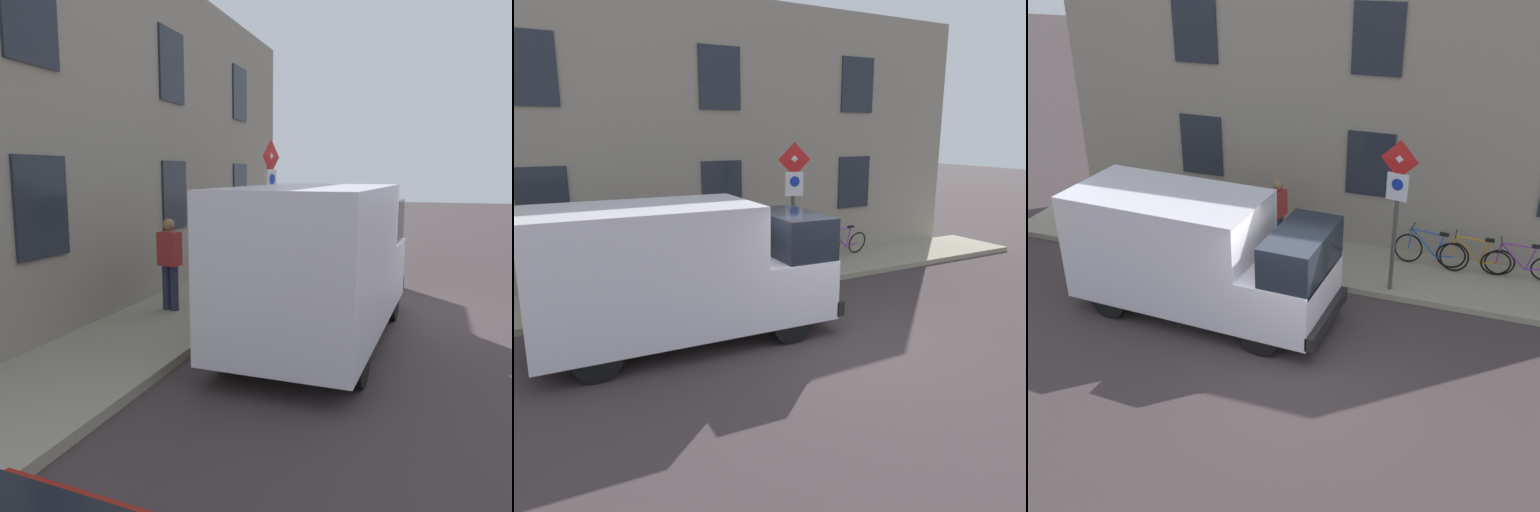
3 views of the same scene
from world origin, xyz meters
The scene contains 9 objects.
ground_plane centered at (0.00, 0.00, 0.00)m, with size 80.00×80.00×0.00m, color #3F3536.
sidewalk_slab centered at (3.87, 0.00, 0.07)m, with size 2.16×17.53×0.14m, color gray.
building_facade centered at (5.30, 0.00, 3.44)m, with size 0.75×15.53×6.87m.
sign_post_stacked centered at (3.01, -0.98, 2.28)m, with size 0.19×0.55×3.18m.
delivery_van centered at (1.10, 2.56, 1.33)m, with size 2.28×5.43×2.50m.
bicycle_purple centered at (4.40, -3.57, 0.51)m, with size 0.46×1.72×0.89m.
bicycle_orange centered at (4.40, -2.60, 0.51)m, with size 0.46×1.71×0.89m.
bicycle_blue centered at (4.40, -1.63, 0.51)m, with size 0.46×1.72×0.89m.
pedestrian centered at (4.08, 1.94, 1.07)m, with size 0.45×0.34×1.72m.
Camera 3 is at (-8.96, -2.86, 7.13)m, focal length 45.22 mm.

